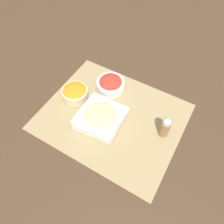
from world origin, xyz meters
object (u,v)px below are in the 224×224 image
Objects in this scene: carrot_bowl at (75,92)px; pepper_shaker at (165,127)px; tomato_bowl at (111,84)px; cucumber_bowl at (101,117)px.

pepper_shaker reaches higher than carrot_bowl.
tomato_bowl is (-0.10, -0.12, -0.00)m from carrot_bowl.
carrot_bowl is at bearing 48.84° from tomato_bowl.
pepper_shaker is (-0.24, -0.07, 0.02)m from cucumber_bowl.
pepper_shaker reaches higher than cucumber_bowl.
carrot_bowl reaches higher than cucumber_bowl.
tomato_bowl is at bearing -18.28° from pepper_shaker.
cucumber_bowl is 0.25m from pepper_shaker.
tomato_bowl is at bearing -71.98° from cucumber_bowl.
cucumber_bowl is (-0.16, 0.05, -0.00)m from carrot_bowl.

